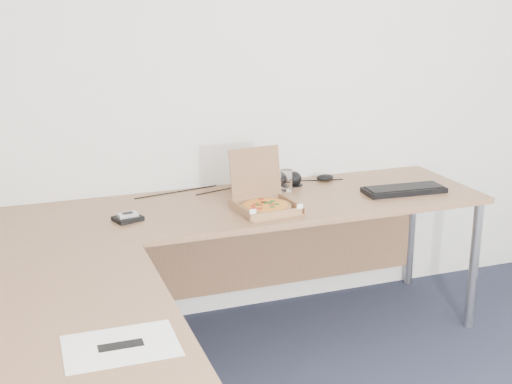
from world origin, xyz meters
name	(u,v)px	position (x,y,z in m)	size (l,w,h in m)	color
desk	(197,248)	(-0.82, 0.97, 0.70)	(2.50, 2.20, 0.73)	#8D6242
pizza_box	(265,203)	(-0.41, 1.27, 0.76)	(0.27, 0.31, 0.27)	#956843
drinking_glass	(286,180)	(-0.19, 1.54, 0.78)	(0.06, 0.06, 0.11)	silver
keyboard	(404,190)	(0.37, 1.29, 0.74)	(0.43, 0.15, 0.03)	black
mouse	(325,178)	(0.08, 1.64, 0.75)	(0.10, 0.07, 0.04)	black
wallet	(128,219)	(-1.05, 1.34, 0.74)	(0.12, 0.10, 0.02)	black
phone	(128,215)	(-1.05, 1.33, 0.76)	(0.09, 0.05, 0.02)	#B2B5BA
paper_sheet	(121,346)	(-1.27, 0.20, 0.73)	(0.34, 0.24, 0.00)	white
dome_speaker	(294,178)	(-0.11, 1.62, 0.77)	(0.10, 0.10, 0.08)	black
cable_bundle	(237,187)	(-0.41, 1.68, 0.73)	(0.56, 0.04, 0.01)	black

